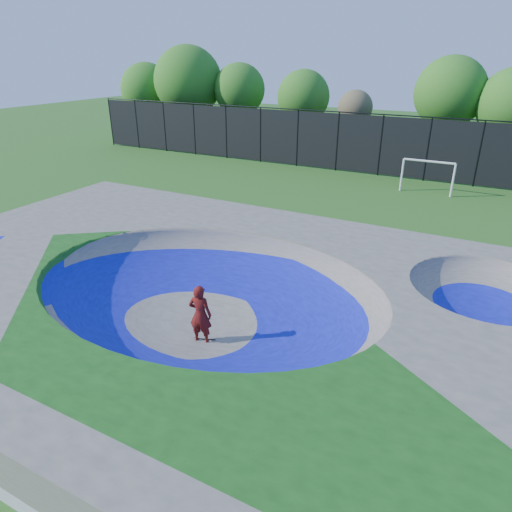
# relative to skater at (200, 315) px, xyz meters

# --- Properties ---
(ground) EXTENTS (120.00, 120.00, 0.00)m
(ground) POSITION_rel_skater_xyz_m (-0.45, 0.96, -0.92)
(ground) COLOR #235718
(ground) RESTS_ON ground
(skate_deck) EXTENTS (22.00, 14.00, 1.50)m
(skate_deck) POSITION_rel_skater_xyz_m (-0.45, 0.96, -0.17)
(skate_deck) COLOR gray
(skate_deck) RESTS_ON ground
(skater) EXTENTS (0.74, 0.56, 1.83)m
(skater) POSITION_rel_skater_xyz_m (0.00, 0.00, 0.00)
(skater) COLOR #AC170D
(skater) RESTS_ON ground
(skateboard) EXTENTS (0.81, 0.48, 0.05)m
(skateboard) POSITION_rel_skater_xyz_m (0.00, 0.00, -0.89)
(skateboard) COLOR black
(skateboard) RESTS_ON ground
(soccer_goal) EXTENTS (2.99, 0.12, 1.98)m
(soccer_goal) POSITION_rel_skater_xyz_m (3.14, 18.90, 0.45)
(soccer_goal) COLOR white
(soccer_goal) RESTS_ON ground
(fence) EXTENTS (48.09, 0.09, 4.04)m
(fence) POSITION_rel_skater_xyz_m (-0.45, 21.96, 1.18)
(fence) COLOR black
(fence) RESTS_ON ground
(treeline) EXTENTS (51.75, 7.60, 8.36)m
(treeline) POSITION_rel_skater_xyz_m (-2.65, 27.01, 3.91)
(treeline) COLOR #422A21
(treeline) RESTS_ON ground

